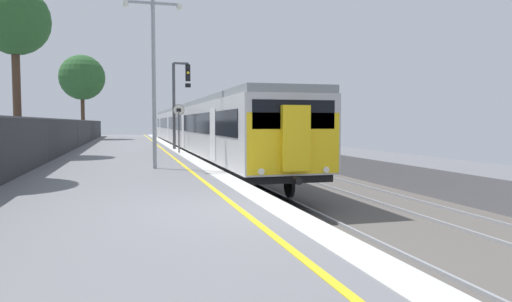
{
  "coord_description": "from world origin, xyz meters",
  "views": [
    {
      "loc": [
        -2.3,
        -8.27,
        1.6
      ],
      "look_at": [
        1.27,
        4.83,
        0.77
      ],
      "focal_mm": 32.85,
      "sensor_mm": 36.0,
      "label": 1
    }
  ],
  "objects_px": {
    "background_tree_centre": "(82,79)",
    "speed_limit_sign": "(179,122)",
    "signal_gantry": "(178,95)",
    "platform_lamp_mid": "(154,70)",
    "background_tree_left": "(17,23)",
    "commuter_train_at_platform": "(195,127)"
  },
  "relations": [
    {
      "from": "signal_gantry",
      "to": "background_tree_left",
      "type": "relative_size",
      "value": 0.64
    },
    {
      "from": "speed_limit_sign",
      "to": "platform_lamp_mid",
      "type": "bearing_deg",
      "value": -101.63
    },
    {
      "from": "signal_gantry",
      "to": "platform_lamp_mid",
      "type": "distance_m",
      "value": 12.05
    },
    {
      "from": "commuter_train_at_platform",
      "to": "platform_lamp_mid",
      "type": "xyz_separation_m",
      "value": [
        -3.53,
        -15.24,
        2.13
      ]
    },
    {
      "from": "platform_lamp_mid",
      "to": "background_tree_centre",
      "type": "distance_m",
      "value": 32.09
    },
    {
      "from": "background_tree_centre",
      "to": "commuter_train_at_platform",
      "type": "bearing_deg",
      "value": -62.07
    },
    {
      "from": "speed_limit_sign",
      "to": "background_tree_left",
      "type": "distance_m",
      "value": 8.99
    },
    {
      "from": "background_tree_centre",
      "to": "speed_limit_sign",
      "type": "bearing_deg",
      "value": -73.77
    },
    {
      "from": "platform_lamp_mid",
      "to": "background_tree_centre",
      "type": "height_order",
      "value": "background_tree_centre"
    },
    {
      "from": "commuter_train_at_platform",
      "to": "signal_gantry",
      "type": "relative_size",
      "value": 7.69
    },
    {
      "from": "speed_limit_sign",
      "to": "background_tree_centre",
      "type": "distance_m",
      "value": 24.74
    },
    {
      "from": "background_tree_left",
      "to": "background_tree_centre",
      "type": "xyz_separation_m",
      "value": [
        0.83,
        23.24,
        -0.54
      ]
    },
    {
      "from": "background_tree_centre",
      "to": "platform_lamp_mid",
      "type": "bearing_deg",
      "value": -80.77
    },
    {
      "from": "speed_limit_sign",
      "to": "platform_lamp_mid",
      "type": "xyz_separation_m",
      "value": [
        -1.68,
        -8.17,
        1.77
      ]
    },
    {
      "from": "commuter_train_at_platform",
      "to": "signal_gantry",
      "type": "distance_m",
      "value": 4.17
    },
    {
      "from": "commuter_train_at_platform",
      "to": "background_tree_centre",
      "type": "distance_m",
      "value": 19.04
    },
    {
      "from": "commuter_train_at_platform",
      "to": "background_tree_left",
      "type": "distance_m",
      "value": 12.79
    },
    {
      "from": "signal_gantry",
      "to": "background_tree_centre",
      "type": "xyz_separation_m",
      "value": [
        -7.18,
        19.7,
        2.57
      ]
    },
    {
      "from": "background_tree_left",
      "to": "background_tree_centre",
      "type": "distance_m",
      "value": 23.26
    },
    {
      "from": "platform_lamp_mid",
      "to": "commuter_train_at_platform",
      "type": "bearing_deg",
      "value": 76.97
    },
    {
      "from": "speed_limit_sign",
      "to": "background_tree_left",
      "type": "height_order",
      "value": "background_tree_left"
    },
    {
      "from": "signal_gantry",
      "to": "background_tree_left",
      "type": "distance_m",
      "value": 9.29
    }
  ]
}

